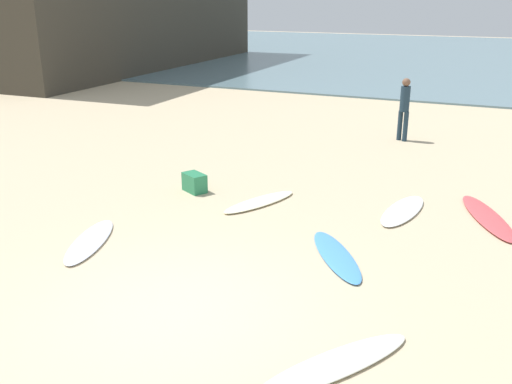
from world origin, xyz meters
TOP-DOWN VIEW (x-y plane):
  - ground_plane at (0.00, 0.00)m, footprint 120.00×120.00m
  - ocean_water at (0.00, 37.88)m, footprint 120.00×40.00m
  - surfboard_0 at (-2.58, 1.31)m, footprint 1.18×2.04m
  - surfboard_1 at (3.77, 5.45)m, footprint 1.46×2.49m
  - surfboard_2 at (2.42, -0.33)m, footprint 1.66×2.15m
  - surfboard_3 at (2.19, 5.12)m, footprint 0.84×2.07m
  - surfboard_4 at (1.57, 2.54)m, footprint 1.57×1.98m
  - surfboard_5 at (-0.66, 4.39)m, footprint 1.20×1.99m
  - beachgoer_near at (1.02, 11.17)m, footprint 0.37×0.37m
  - beach_cooler at (-2.30, 4.50)m, footprint 0.65×0.57m

SIDE VIEW (x-z plane):
  - ground_plane at x=0.00m, z-range 0.00..0.00m
  - surfboard_4 at x=1.57m, z-range 0.00..0.06m
  - surfboard_0 at x=-2.58m, z-range 0.00..0.07m
  - surfboard_2 at x=2.42m, z-range 0.00..0.07m
  - surfboard_3 at x=2.19m, z-range 0.00..0.08m
  - surfboard_1 at x=3.77m, z-range 0.00..0.08m
  - surfboard_5 at x=-0.66m, z-range 0.00..0.08m
  - ocean_water at x=0.00m, z-range 0.00..0.08m
  - beach_cooler at x=-2.30m, z-range 0.00..0.42m
  - beachgoer_near at x=1.02m, z-range 0.12..1.99m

